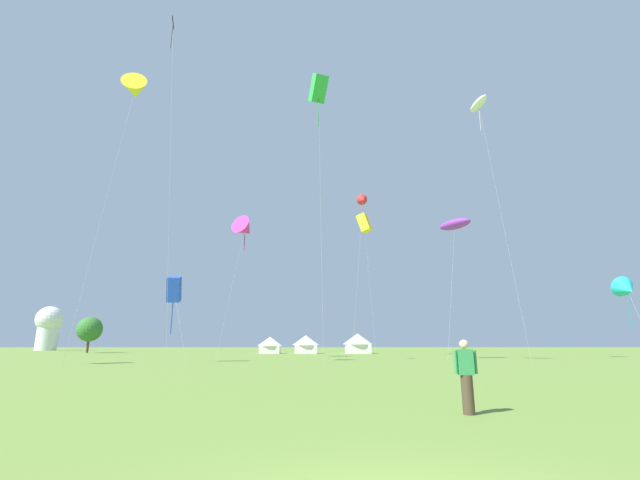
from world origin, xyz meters
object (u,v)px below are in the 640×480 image
festival_tent_center (306,343)px  observatory_dome (49,326)px  festival_tent_left (270,344)px  festival_tent_right (358,342)px  kite_blue_box (174,289)px  kite_green_box (318,89)px  kite_cyan_delta (627,289)px  kite_magenta_delta (245,229)px  kite_purple_parafoil (455,224)px  kite_yellow_delta (135,89)px  kite_yellow_box (364,223)px  tree_distant_left (90,329)px  kite_black_diamond (173,39)px  kite_red_delta (363,200)px  person_spectator (466,377)px  kite_white_parafoil (478,104)px

festival_tent_center → observatory_dome: (-64.45, 35.31, 4.34)m
festival_tent_left → festival_tent_right: festival_tent_right is taller
kite_blue_box → observatory_dome: 88.28m
kite_green_box → kite_blue_box: 24.11m
observatory_dome → kite_cyan_delta: bearing=-39.5°
kite_magenta_delta → kite_purple_parafoil: bearing=-19.7°
kite_yellow_delta → festival_tent_left: bearing=78.1°
kite_yellow_delta → kite_yellow_box: 37.00m
kite_purple_parafoil → festival_tent_center: 38.02m
kite_green_box → kite_yellow_delta: bearing=-163.9°
kite_blue_box → festival_tent_left: (5.91, 35.71, -4.95)m
kite_purple_parafoil → festival_tent_left: kite_purple_parafoil is taller
kite_yellow_delta → kite_blue_box: (2.89, 6.08, -16.74)m
kite_magenta_delta → tree_distant_left: (-32.42, 30.42, -11.22)m
kite_black_diamond → kite_red_delta: kite_black_diamond is taller
festival_tent_left → festival_tent_right: (15.04, 0.00, 0.32)m
kite_purple_parafoil → kite_green_box: bearing=-161.9°
festival_tent_center → tree_distant_left: (-39.96, 6.36, 2.55)m
kite_green_box → festival_tent_left: (-7.34, 37.13, -25.05)m
festival_tent_center → festival_tent_right: (8.92, 0.00, 0.18)m
kite_purple_parafoil → kite_magenta_delta: bearing=160.3°
kite_magenta_delta → person_spectator: bearing=-73.9°
kite_cyan_delta → person_spectator: size_ratio=4.18×
person_spectator → kite_green_box: bearing=96.1°
kite_green_box → kite_blue_box: kite_green_box is taller
festival_tent_right → kite_white_parafoil: bearing=-74.0°
kite_yellow_box → kite_white_parafoil: 24.16m
person_spectator → festival_tent_center: festival_tent_center is taller
kite_yellow_delta → kite_white_parafoil: bearing=12.8°
kite_green_box → kite_magenta_delta: bearing=123.9°
kite_red_delta → kite_cyan_delta: bearing=-42.1°
kite_yellow_delta → festival_tent_left: (8.79, 41.78, -21.69)m
kite_black_diamond → kite_white_parafoil: 31.75m
kite_yellow_box → festival_tent_left: 26.82m
festival_tent_center → tree_distant_left: tree_distant_left is taller
kite_red_delta → festival_tent_center: 29.76m
kite_magenta_delta → kite_yellow_delta: kite_yellow_delta is taller
kite_magenta_delta → kite_yellow_box: bearing=32.9°
kite_green_box → kite_white_parafoil: kite_green_box is taller
kite_red_delta → kite_black_diamond: bearing=-135.1°
kite_green_box → person_spectator: 37.79m
kite_cyan_delta → kite_green_box: size_ratio=0.26×
kite_yellow_box → kite_purple_parafoil: kite_yellow_box is taller
kite_yellow_delta → festival_tent_left: size_ratio=5.76×
kite_black_diamond → kite_cyan_delta: 45.17m
kite_blue_box → person_spectator: bearing=-60.8°
kite_black_diamond → kite_yellow_delta: bearing=-179.0°
kite_black_diamond → kite_yellow_delta: size_ratio=1.26×
festival_tent_right → kite_purple_parafoil: bearing=-78.1°
kite_green_box → kite_blue_box: (-13.25, 1.43, -20.10)m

